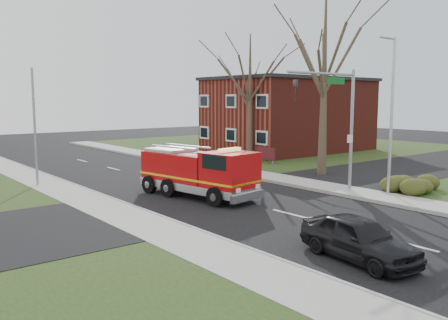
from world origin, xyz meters
TOP-DOWN VIEW (x-y plane):
  - ground at (0.00, 0.00)m, footprint 120.00×120.00m
  - sidewalk_right at (6.20, 0.00)m, footprint 2.40×80.00m
  - sidewalk_left at (-6.20, 0.00)m, footprint 2.40×80.00m
  - cross_street_right at (22.40, 4.00)m, footprint 30.00×8.00m
  - brick_building at (19.00, 18.00)m, footprint 15.40×10.40m
  - health_center_sign at (10.50, 12.50)m, footprint 0.12×2.00m
  - hedge_corner at (9.00, -1.00)m, footprint 2.80×2.00m
  - bare_tree_near at (9.50, 6.00)m, footprint 6.00×6.00m
  - bare_tree_far at (11.00, 15.00)m, footprint 5.25×5.25m
  - traffic_signal_mast at (5.21, 1.50)m, footprint 5.29×0.18m
  - streetlight_pole at (7.14, -0.50)m, footprint 1.48×0.16m
  - utility_pole_far at (-6.80, 14.00)m, footprint 0.14×0.14m
  - fire_engine at (-0.95, 5.66)m, footprint 3.51×7.16m
  - parked_car_maroon at (-2.80, -5.72)m, footprint 2.25×4.45m

SIDE VIEW (x-z plane):
  - ground at x=0.00m, z-range 0.00..0.00m
  - sidewalk_right at x=6.20m, z-range 0.00..0.15m
  - sidewalk_left at x=-6.20m, z-range 0.00..0.15m
  - cross_street_right at x=22.40m, z-range 0.00..0.15m
  - hedge_corner at x=9.00m, z-range 0.13..1.03m
  - parked_car_maroon at x=-2.80m, z-range 0.00..1.45m
  - health_center_sign at x=10.50m, z-range 0.18..1.58m
  - fire_engine at x=-0.95m, z-range -0.13..2.64m
  - utility_pole_far at x=-6.80m, z-range 0.00..7.00m
  - brick_building at x=19.00m, z-range 0.03..7.28m
  - streetlight_pole at x=7.14m, z-range 0.35..8.75m
  - traffic_signal_mast at x=5.21m, z-range 1.31..8.11m
  - bare_tree_far at x=11.00m, z-range 1.24..11.74m
  - bare_tree_near at x=9.50m, z-range 1.41..13.41m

